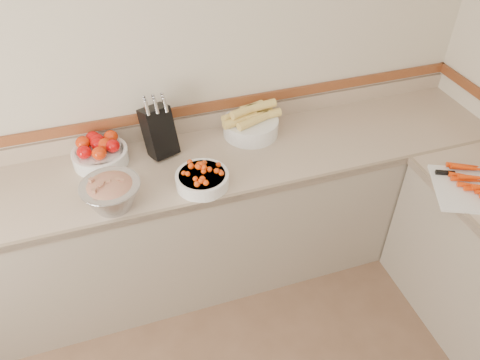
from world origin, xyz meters
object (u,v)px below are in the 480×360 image
object	(u,v)px
corn_bowl	(251,123)
rhubarb_bowl	(111,193)
cutting_board	(480,187)
knife_block	(159,130)
tomato_bowl	(100,152)
cherry_tomato_bowl	(202,178)

from	to	relation	value
corn_bowl	rhubarb_bowl	world-z (taller)	corn_bowl
corn_bowl	cutting_board	bearing A→B (deg)	-41.85
knife_block	corn_bowl	bearing A→B (deg)	1.79
tomato_bowl	corn_bowl	size ratio (longest dim) A/B	0.83
corn_bowl	cherry_tomato_bowl	bearing A→B (deg)	-136.76
cherry_tomato_bowl	corn_bowl	world-z (taller)	corn_bowl
cutting_board	knife_block	bearing A→B (deg)	150.80
tomato_bowl	corn_bowl	xyz separation A→B (m)	(0.88, 0.00, 0.01)
knife_block	rhubarb_bowl	xyz separation A→B (m)	(-0.31, -0.37, -0.06)
cherry_tomato_bowl	corn_bowl	bearing A→B (deg)	43.24
cherry_tomato_bowl	cutting_board	bearing A→B (deg)	-19.69
tomato_bowl	rhubarb_bowl	xyz separation A→B (m)	(0.02, -0.38, 0.02)
knife_block	cutting_board	xyz separation A→B (m)	(1.50, -0.84, -0.13)
cherry_tomato_bowl	corn_bowl	xyz separation A→B (m)	(0.39, 0.37, 0.02)
knife_block	cherry_tomato_bowl	size ratio (longest dim) A/B	1.31
rhubarb_bowl	cutting_board	size ratio (longest dim) A/B	0.52
corn_bowl	tomato_bowl	bearing A→B (deg)	-179.78
knife_block	rhubarb_bowl	distance (m)	0.48
tomato_bowl	cutting_board	size ratio (longest dim) A/B	0.54
cherry_tomato_bowl	rhubarb_bowl	size ratio (longest dim) A/B	0.95
knife_block	tomato_bowl	world-z (taller)	knife_block
tomato_bowl	cutting_board	distance (m)	2.02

